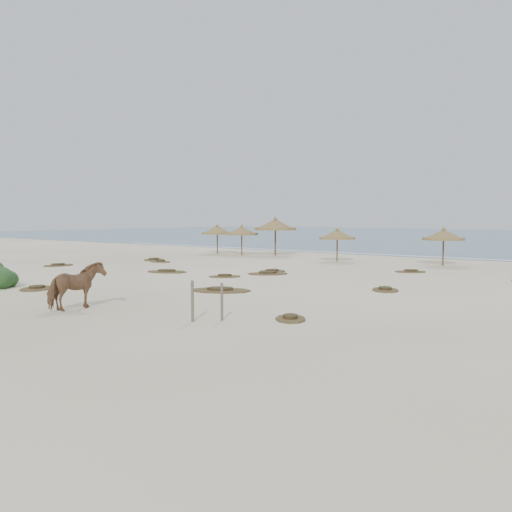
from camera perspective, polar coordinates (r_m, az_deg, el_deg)
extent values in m
plane|color=#F5E8C9|center=(26.04, -8.44, -3.14)|extent=(160.00, 160.00, 0.00)
cube|color=silver|center=(47.55, 15.33, -0.02)|extent=(70.00, 0.60, 0.01)
cylinder|color=brown|center=(47.32, -1.44, 1.26)|extent=(0.11, 0.11, 1.91)
cylinder|color=olive|center=(47.29, -1.44, 2.22)|extent=(3.44, 3.44, 0.16)
cone|color=olive|center=(47.28, -1.44, 2.58)|extent=(3.32, 3.32, 0.68)
cone|color=olive|center=(47.27, -1.44, 3.08)|extent=(0.33, 0.33, 0.20)
cylinder|color=brown|center=(49.12, -3.89, 1.36)|extent=(0.11, 0.11, 1.92)
cylinder|color=olive|center=(49.09, -3.89, 2.29)|extent=(2.98, 2.98, 0.16)
cone|color=olive|center=(49.08, -3.90, 2.64)|extent=(2.88, 2.88, 0.69)
cone|color=olive|center=(49.07, -3.90, 3.12)|extent=(0.33, 0.33, 0.20)
cylinder|color=brown|center=(46.76, 1.95, 1.52)|extent=(0.14, 0.14, 2.40)
cylinder|color=olive|center=(46.73, 1.95, 2.74)|extent=(4.25, 4.25, 0.21)
cone|color=olive|center=(46.72, 1.95, 3.20)|extent=(4.11, 4.11, 0.86)
cone|color=olive|center=(46.72, 1.95, 3.83)|extent=(0.41, 0.41, 0.25)
cylinder|color=brown|center=(40.98, 8.11, 0.73)|extent=(0.10, 0.10, 1.82)
cylinder|color=olive|center=(40.94, 8.13, 1.79)|extent=(2.73, 2.73, 0.16)
cone|color=olive|center=(40.93, 8.13, 2.19)|extent=(2.64, 2.64, 0.65)
cone|color=olive|center=(40.92, 8.13, 2.73)|extent=(0.31, 0.31, 0.19)
cylinder|color=brown|center=(39.21, 18.21, 0.48)|extent=(0.11, 0.11, 1.90)
cylinder|color=olive|center=(39.17, 18.23, 1.63)|extent=(3.19, 3.19, 0.16)
cone|color=olive|center=(39.16, 18.24, 2.07)|extent=(3.09, 3.09, 0.68)
cone|color=olive|center=(39.15, 18.26, 2.66)|extent=(0.33, 0.33, 0.20)
imported|color=brown|center=(20.56, -17.55, -2.88)|extent=(0.93, 1.96, 1.64)
cylinder|color=#685B4E|center=(17.54, -6.38, -4.51)|extent=(0.10, 0.10, 1.26)
cylinder|color=#685B4E|center=(17.64, -3.43, -4.60)|extent=(0.11, 0.11, 1.17)
ellipsoid|color=#2D5424|center=(28.48, -23.77, -2.15)|extent=(1.15, 1.15, 0.87)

